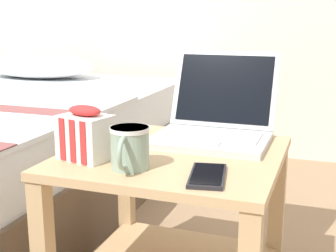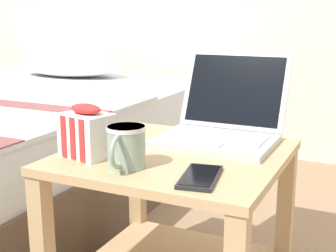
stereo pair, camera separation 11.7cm
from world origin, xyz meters
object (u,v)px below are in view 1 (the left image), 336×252
(laptop, at_px, (215,122))
(cell_phone, at_px, (207,176))
(snack_bag, at_px, (86,135))
(mug_front_left, at_px, (130,146))

(laptop, height_order, cell_phone, laptop)
(cell_phone, bearing_deg, snack_bag, 173.82)
(snack_bag, distance_m, cell_phone, 0.33)
(mug_front_left, xyz_separation_m, snack_bag, (-0.13, 0.04, 0.01))
(laptop, distance_m, cell_phone, 0.34)
(mug_front_left, bearing_deg, snack_bag, 165.17)
(laptop, bearing_deg, cell_phone, -78.56)
(cell_phone, bearing_deg, mug_front_left, -179.73)
(laptop, distance_m, snack_bag, 0.39)
(laptop, bearing_deg, mug_front_left, -109.49)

